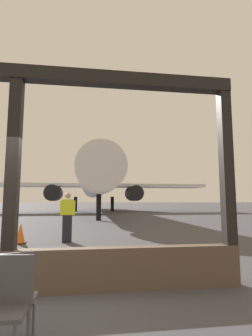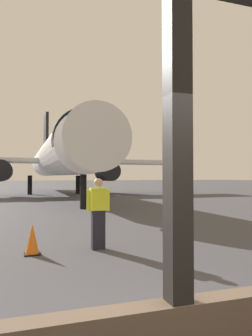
# 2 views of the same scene
# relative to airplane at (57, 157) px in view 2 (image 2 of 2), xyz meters

# --- Properties ---
(ground_plane) EXTENTS (220.00, 220.00, 0.00)m
(ground_plane) POSITION_rel_airplane_xyz_m (-1.99, 12.25, -3.59)
(ground_plane) COLOR #424247
(window_frame) EXTENTS (7.71, 0.24, 3.76)m
(window_frame) POSITION_rel_airplane_xyz_m (-1.99, -27.75, -2.28)
(window_frame) COLOR brown
(window_frame) RESTS_ON ground
(airplane) EXTENTS (28.32, 33.05, 10.32)m
(airplane) POSITION_rel_airplane_xyz_m (0.00, 0.00, 0.00)
(airplane) COLOR silver
(airplane) RESTS_ON ground
(ground_crew_worker) EXTENTS (0.54, 0.24, 1.74)m
(ground_crew_worker) POSITION_rel_airplane_xyz_m (-1.48, -22.62, -2.69)
(ground_crew_worker) COLOR black
(ground_crew_worker) RESTS_ON ground
(traffic_cone) EXTENTS (0.36, 0.36, 0.69)m
(traffic_cone) POSITION_rel_airplane_xyz_m (-3.03, -22.67, -3.26)
(traffic_cone) COLOR orange
(traffic_cone) RESTS_ON ground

